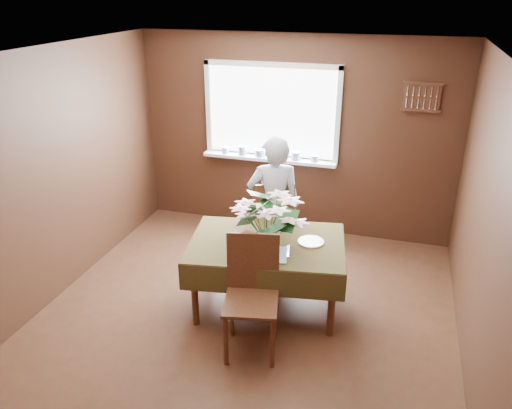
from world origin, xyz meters
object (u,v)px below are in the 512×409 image
(seated_woman, at_px, (274,207))
(flower_bouquet, at_px, (266,219))
(chair_far, at_px, (271,221))
(dining_table, at_px, (267,250))
(chair_near, at_px, (252,290))

(seated_woman, xyz_separation_m, flower_bouquet, (0.15, -0.85, 0.26))
(chair_far, distance_m, seated_woman, 0.25)
(dining_table, bearing_deg, seated_woman, 90.00)
(chair_near, bearing_deg, chair_far, 86.33)
(seated_woman, height_order, flower_bouquet, seated_woman)
(seated_woman, bearing_deg, chair_near, 77.04)
(dining_table, relative_size, flower_bouquet, 2.78)
(dining_table, height_order, chair_near, chair_near)
(seated_woman, bearing_deg, flower_bouquet, 80.40)
(dining_table, xyz_separation_m, flower_bouquet, (0.04, -0.17, 0.42))
(dining_table, relative_size, seated_woman, 1.03)
(chair_near, bearing_deg, flower_bouquet, 78.31)
(chair_near, xyz_separation_m, seated_woman, (-0.15, 1.30, 0.22))
(dining_table, relative_size, chair_near, 1.54)
(chair_near, bearing_deg, dining_table, 81.59)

